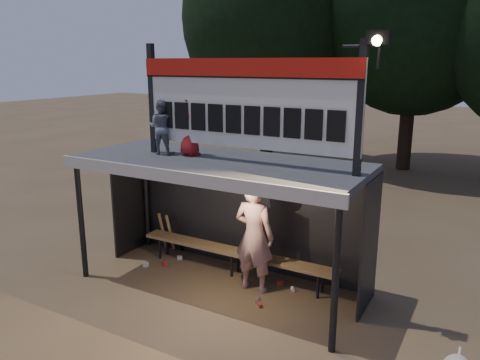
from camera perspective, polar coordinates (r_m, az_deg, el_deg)
name	(u,v)px	position (r m, az deg, el deg)	size (l,w,h in m)	color
ground	(219,286)	(8.64, -2.52, -12.73)	(80.00, 80.00, 0.00)	brown
player	(254,236)	(8.11, 1.74, -6.85)	(0.73, 0.48, 2.00)	silver
child_a	(162,127)	(8.38, -9.54, 6.37)	(0.46, 0.36, 0.95)	slate
child_b	(190,124)	(8.18, -6.15, 6.74)	(0.53, 0.34, 1.08)	#AE1A1F
dugout_shelter	(226,184)	(8.18, -1.76, -0.43)	(5.10, 2.08, 2.32)	#3F3F41
scoreboard_assembly	(247,100)	(7.44, 0.87, 9.68)	(4.10, 0.27, 1.99)	black
bench	(235,253)	(8.88, -0.66, -8.85)	(4.00, 0.35, 0.48)	#977347
tree_left	(268,18)	(18.47, 3.47, 19.16)	(6.46, 6.46, 9.27)	black
bats	(170,232)	(10.00, -8.50, -6.34)	(0.47, 0.33, 0.84)	olive
litter	(221,279)	(8.80, -2.34, -11.93)	(3.04, 1.01, 0.08)	red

